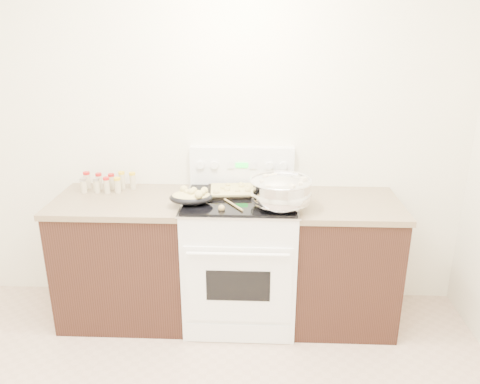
{
  "coord_description": "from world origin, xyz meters",
  "views": [
    {
      "loc": [
        0.48,
        -1.58,
        2.05
      ],
      "look_at": [
        0.35,
        1.37,
        1.0
      ],
      "focal_mm": 35.0,
      "sensor_mm": 36.0,
      "label": 1
    }
  ],
  "objects": [
    {
      "name": "roasting_pan",
      "position": [
        0.03,
        1.29,
        0.99
      ],
      "size": [
        0.3,
        0.22,
        0.11
      ],
      "color": "black",
      "rests_on": "kitchen_range"
    },
    {
      "name": "wooden_spoon",
      "position": [
        0.26,
        1.22,
        0.95
      ],
      "size": [
        0.16,
        0.24,
        0.04
      ],
      "color": "#9A7E46",
      "rests_on": "kitchen_range"
    },
    {
      "name": "counter_left",
      "position": [
        -0.48,
        1.43,
        0.46
      ],
      "size": [
        0.93,
        0.67,
        0.92
      ],
      "color": "black",
      "rests_on": "ground"
    },
    {
      "name": "baking_sheet",
      "position": [
        0.33,
        1.51,
        0.96
      ],
      "size": [
        0.45,
        0.33,
        0.06
      ],
      "color": "black",
      "rests_on": "kitchen_range"
    },
    {
      "name": "mixing_bowl",
      "position": [
        0.62,
        1.27,
        1.04
      ],
      "size": [
        0.44,
        0.44,
        0.24
      ],
      "color": "silver",
      "rests_on": "kitchen_range"
    },
    {
      "name": "kitchen_range",
      "position": [
        0.35,
        1.42,
        0.49
      ],
      "size": [
        0.78,
        0.73,
        1.22
      ],
      "color": "white",
      "rests_on": "ground"
    },
    {
      "name": "blue_ladle",
      "position": [
        0.68,
        1.37,
        0.98
      ],
      "size": [
        0.11,
        0.27,
        0.1
      ],
      "color": "#9CC8E9",
      "rests_on": "kitchen_range"
    },
    {
      "name": "counter_right",
      "position": [
        1.08,
        1.43,
        0.46
      ],
      "size": [
        0.73,
        0.67,
        0.92
      ],
      "color": "black",
      "rests_on": "ground"
    },
    {
      "name": "spice_jars",
      "position": [
        -0.63,
        1.59,
        0.98
      ],
      "size": [
        0.39,
        0.14,
        0.13
      ],
      "color": "#BFB28C",
      "rests_on": "counter_left"
    },
    {
      "name": "room_shell",
      "position": [
        0.0,
        0.0,
        1.7
      ],
      "size": [
        4.1,
        3.6,
        2.75
      ],
      "color": "white",
      "rests_on": "ground"
    }
  ]
}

